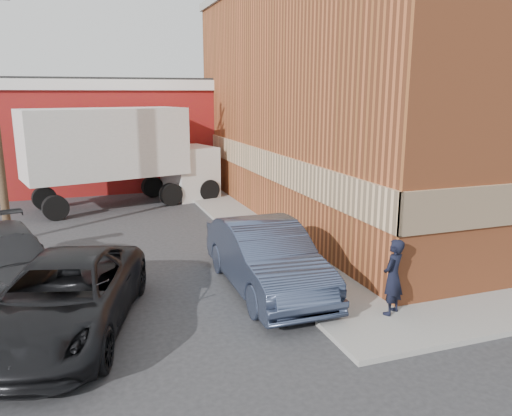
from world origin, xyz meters
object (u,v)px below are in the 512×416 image
object	(u,v)px
suv_b	(3,263)
warehouse	(60,132)
man	(393,277)
box_truck	(125,150)
brick_building	(418,98)
suv_a	(63,298)
sedan	(266,257)

from	to	relation	value
suv_b	warehouse	bearing A→B (deg)	71.11
man	suv_b	size ratio (longest dim) A/B	0.31
suv_b	box_truck	world-z (taller)	box_truck
man	box_truck	bearing A→B (deg)	-103.23
brick_building	warehouse	distance (m)	18.30
warehouse	suv_a	xyz separation A→B (m)	(0.45, -18.59, -2.03)
man	suv_b	distance (m)	9.33
box_truck	sedan	bearing A→B (deg)	-91.66
brick_building	suv_a	size ratio (longest dim) A/B	3.26
man	suv_a	distance (m)	6.98
brick_building	suv_b	bearing A→B (deg)	-162.64
box_truck	suv_a	bearing A→B (deg)	-114.86
warehouse	suv_a	size ratio (longest dim) A/B	2.91
suv_a	suv_b	distance (m)	3.10
sedan	man	bearing A→B (deg)	-50.72
sedan	suv_a	bearing A→B (deg)	-170.20
sedan	suv_a	size ratio (longest dim) A/B	0.93
brick_building	box_truck	bearing A→B (deg)	159.30
brick_building	box_truck	distance (m)	12.69
brick_building	box_truck	xyz separation A→B (m)	(-11.69, 4.42, -2.23)
suv_a	suv_b	xyz separation A→B (m)	(-1.45, 2.74, 0.02)
brick_building	suv_a	bearing A→B (deg)	-151.64
warehouse	suv_b	distance (m)	16.01
warehouse	man	bearing A→B (deg)	-70.37
warehouse	box_truck	xyz separation A→B (m)	(2.81, -6.59, -0.36)
suv_b	man	bearing A→B (deg)	-43.43
warehouse	sedan	xyz separation A→B (m)	(5.20, -17.77, -1.95)
man	sedan	bearing A→B (deg)	-81.91
brick_building	suv_b	world-z (taller)	brick_building
box_truck	warehouse	bearing A→B (deg)	99.35
warehouse	box_truck	size ratio (longest dim) A/B	1.82
suv_a	box_truck	distance (m)	12.35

